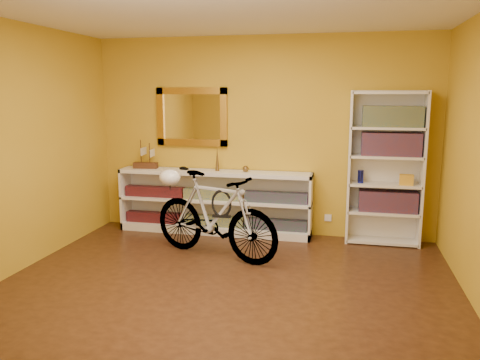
% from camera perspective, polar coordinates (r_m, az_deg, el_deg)
% --- Properties ---
extents(floor, '(4.50, 4.00, 0.01)m').
position_cam_1_polar(floor, '(4.73, -1.91, -13.00)').
color(floor, black).
rests_on(floor, ground).
extents(ceiling, '(4.50, 4.00, 0.01)m').
position_cam_1_polar(ceiling, '(4.40, -2.12, 20.00)').
color(ceiling, silver).
rests_on(ceiling, ground).
extents(back_wall, '(4.50, 0.01, 2.60)m').
position_cam_1_polar(back_wall, '(6.32, 2.60, 5.21)').
color(back_wall, '#B88D1B').
rests_on(back_wall, ground).
extents(left_wall, '(0.01, 4.00, 2.60)m').
position_cam_1_polar(left_wall, '(5.40, -25.88, 3.29)').
color(left_wall, '#B88D1B').
rests_on(left_wall, ground).
extents(gilt_mirror, '(0.98, 0.06, 0.78)m').
position_cam_1_polar(gilt_mirror, '(6.50, -5.79, 7.52)').
color(gilt_mirror, '#986A1B').
rests_on(gilt_mirror, back_wall).
extents(wall_socket, '(0.09, 0.02, 0.09)m').
position_cam_1_polar(wall_socket, '(6.39, 10.48, -4.46)').
color(wall_socket, silver).
rests_on(wall_socket, back_wall).
extents(console_unit, '(2.60, 0.35, 0.85)m').
position_cam_1_polar(console_unit, '(6.41, -3.10, -2.64)').
color(console_unit, silver).
rests_on(console_unit, floor).
extents(cd_row_lower, '(2.50, 0.13, 0.14)m').
position_cam_1_polar(cd_row_lower, '(6.46, -3.12, -4.89)').
color(cd_row_lower, black).
rests_on(cd_row_lower, console_unit).
extents(cd_row_upper, '(2.50, 0.13, 0.14)m').
position_cam_1_polar(cd_row_upper, '(6.37, -3.16, -1.72)').
color(cd_row_upper, navy).
rests_on(cd_row_upper, console_unit).
extents(model_ship, '(0.34, 0.15, 0.39)m').
position_cam_1_polar(model_ship, '(6.63, -11.26, 3.04)').
color(model_ship, '#3B1F10').
rests_on(model_ship, console_unit).
extents(toy_car, '(0.00, 0.01, 0.00)m').
position_cam_1_polar(toy_car, '(6.45, -6.70, 1.24)').
color(toy_car, black).
rests_on(toy_car, console_unit).
extents(bronze_ornament, '(0.05, 0.05, 0.32)m').
position_cam_1_polar(bronze_ornament, '(6.29, -2.73, 2.52)').
color(bronze_ornament, brown).
rests_on(bronze_ornament, console_unit).
extents(decorative_orb, '(0.08, 0.08, 0.08)m').
position_cam_1_polar(decorative_orb, '(6.22, 0.68, 1.34)').
color(decorative_orb, brown).
rests_on(decorative_orb, console_unit).
extents(bookcase, '(0.90, 0.30, 1.90)m').
position_cam_1_polar(bookcase, '(6.12, 16.98, 1.30)').
color(bookcase, silver).
rests_on(bookcase, floor).
extents(book_row_a, '(0.70, 0.22, 0.26)m').
position_cam_1_polar(book_row_a, '(6.20, 17.25, -2.42)').
color(book_row_a, maroon).
rests_on(book_row_a, bookcase).
extents(book_row_b, '(0.70, 0.22, 0.28)m').
position_cam_1_polar(book_row_b, '(6.09, 17.61, 4.11)').
color(book_row_b, maroon).
rests_on(book_row_b, bookcase).
extents(book_row_c, '(0.70, 0.22, 0.25)m').
position_cam_1_polar(book_row_c, '(6.07, 17.78, 7.26)').
color(book_row_c, '#1B4D60').
rests_on(book_row_c, bookcase).
extents(travel_mug, '(0.07, 0.07, 0.16)m').
position_cam_1_polar(travel_mug, '(6.11, 14.22, 0.41)').
color(travel_mug, navy).
rests_on(travel_mug, bookcase).
extents(red_tin, '(0.17, 0.17, 0.18)m').
position_cam_1_polar(red_tin, '(6.08, 15.38, 7.07)').
color(red_tin, maroon).
rests_on(red_tin, bookcase).
extents(yellow_bag, '(0.17, 0.12, 0.13)m').
position_cam_1_polar(yellow_bag, '(6.13, 19.28, 0.02)').
color(yellow_bag, gold).
rests_on(yellow_bag, bookcase).
extents(bicycle, '(0.97, 1.74, 0.99)m').
position_cam_1_polar(bicycle, '(5.45, -3.09, -4.24)').
color(bicycle, silver).
rests_on(bicycle, floor).
extents(helmet, '(0.26, 0.24, 0.19)m').
position_cam_1_polar(helmet, '(5.75, -8.39, 0.30)').
color(helmet, white).
rests_on(helmet, bicycle).
extents(u_lock, '(0.23, 0.03, 0.23)m').
position_cam_1_polar(u_lock, '(5.36, -2.23, -2.84)').
color(u_lock, black).
rests_on(u_lock, bicycle).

